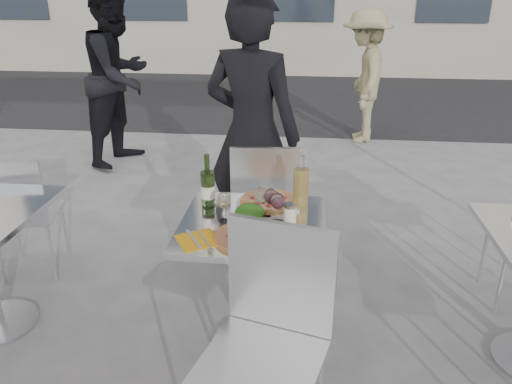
# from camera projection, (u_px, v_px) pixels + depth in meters

# --- Properties ---
(ground) EXTENTS (80.00, 80.00, 0.00)m
(ground) POSITION_uv_depth(u_px,v_px,m) (253.00, 343.00, 2.78)
(ground) COLOR #5E5E60
(street_asphalt) EXTENTS (24.00, 5.00, 0.00)m
(street_asphalt) POSITION_uv_depth(u_px,v_px,m) (294.00, 96.00, 8.73)
(street_asphalt) COLOR black
(street_asphalt) RESTS_ON ground
(main_table) EXTENTS (0.72, 0.72, 0.75)m
(main_table) POSITION_uv_depth(u_px,v_px,m) (253.00, 259.00, 2.57)
(main_table) COLOR #B7BABF
(main_table) RESTS_ON ground
(chair_far) EXTENTS (0.48, 0.49, 0.98)m
(chair_far) POSITION_uv_depth(u_px,v_px,m) (268.00, 203.00, 3.12)
(chair_far) COLOR silver
(chair_far) RESTS_ON ground
(chair_near) EXTENTS (0.56, 0.57, 1.00)m
(chair_near) POSITION_uv_depth(u_px,v_px,m) (270.00, 327.00, 1.98)
(chair_near) COLOR silver
(chair_near) RESTS_ON ground
(side_chair_lfar) EXTENTS (0.46, 0.47, 0.86)m
(side_chair_lfar) POSITION_uv_depth(u_px,v_px,m) (21.00, 208.00, 3.22)
(side_chair_lfar) COLOR silver
(side_chair_lfar) RESTS_ON ground
(woman_diner) EXTENTS (0.78, 0.64, 1.84)m
(woman_diner) POSITION_uv_depth(u_px,v_px,m) (252.00, 135.00, 3.30)
(woman_diner) COLOR black
(woman_diner) RESTS_ON ground
(pedestrian_a) EXTENTS (0.92, 1.06, 1.87)m
(pedestrian_a) POSITION_uv_depth(u_px,v_px,m) (119.00, 76.00, 5.24)
(pedestrian_a) COLOR black
(pedestrian_a) RESTS_ON ground
(pedestrian_b) EXTENTS (0.60, 1.03, 1.58)m
(pedestrian_b) POSITION_uv_depth(u_px,v_px,m) (364.00, 77.00, 6.03)
(pedestrian_b) COLOR #8F885C
(pedestrian_b) RESTS_ON ground
(pizza_near) EXTENTS (0.33, 0.33, 0.02)m
(pizza_near) POSITION_uv_depth(u_px,v_px,m) (249.00, 237.00, 2.32)
(pizza_near) COLOR #BE884A
(pizza_near) RESTS_ON main_table
(pizza_far) EXTENTS (0.35, 0.35, 0.03)m
(pizza_far) POSITION_uv_depth(u_px,v_px,m) (269.00, 202.00, 2.67)
(pizza_far) COLOR white
(pizza_far) RESTS_ON main_table
(salad_plate) EXTENTS (0.22, 0.22, 0.09)m
(salad_plate) POSITION_uv_depth(u_px,v_px,m) (250.00, 214.00, 2.49)
(salad_plate) COLOR white
(salad_plate) RESTS_ON main_table
(wine_bottle) EXTENTS (0.07, 0.08, 0.29)m
(wine_bottle) POSITION_uv_depth(u_px,v_px,m) (208.00, 187.00, 2.61)
(wine_bottle) COLOR #3B5A22
(wine_bottle) RESTS_ON main_table
(carafe) EXTENTS (0.08, 0.08, 0.29)m
(carafe) POSITION_uv_depth(u_px,v_px,m) (301.00, 187.00, 2.60)
(carafe) COLOR tan
(carafe) RESTS_ON main_table
(sugar_shaker) EXTENTS (0.06, 0.06, 0.11)m
(sugar_shaker) POSITION_uv_depth(u_px,v_px,m) (290.00, 214.00, 2.45)
(sugar_shaker) COLOR white
(sugar_shaker) RESTS_ON main_table
(wineglass_white_a) EXTENTS (0.07, 0.07, 0.16)m
(wineglass_white_a) POSITION_uv_depth(u_px,v_px,m) (224.00, 201.00, 2.45)
(wineglass_white_a) COLOR white
(wineglass_white_a) RESTS_ON main_table
(wineglass_white_b) EXTENTS (0.07, 0.07, 0.16)m
(wineglass_white_b) POSITION_uv_depth(u_px,v_px,m) (260.00, 196.00, 2.52)
(wineglass_white_b) COLOR white
(wineglass_white_b) RESTS_ON main_table
(wineglass_red_a) EXTENTS (0.07, 0.07, 0.16)m
(wineglass_red_a) POSITION_uv_depth(u_px,v_px,m) (271.00, 197.00, 2.50)
(wineglass_red_a) COLOR white
(wineglass_red_a) RESTS_ON main_table
(wineglass_red_b) EXTENTS (0.07, 0.07, 0.16)m
(wineglass_red_b) POSITION_uv_depth(u_px,v_px,m) (278.00, 202.00, 2.44)
(wineglass_red_b) COLOR white
(wineglass_red_b) RESTS_ON main_table
(napkin_left) EXTENTS (0.25, 0.25, 0.01)m
(napkin_left) POSITION_uv_depth(u_px,v_px,m) (198.00, 240.00, 2.31)
(napkin_left) COLOR orange
(napkin_left) RESTS_ON main_table
(napkin_right) EXTENTS (0.23, 0.23, 0.01)m
(napkin_right) POSITION_uv_depth(u_px,v_px,m) (307.00, 238.00, 2.32)
(napkin_right) COLOR orange
(napkin_right) RESTS_ON main_table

